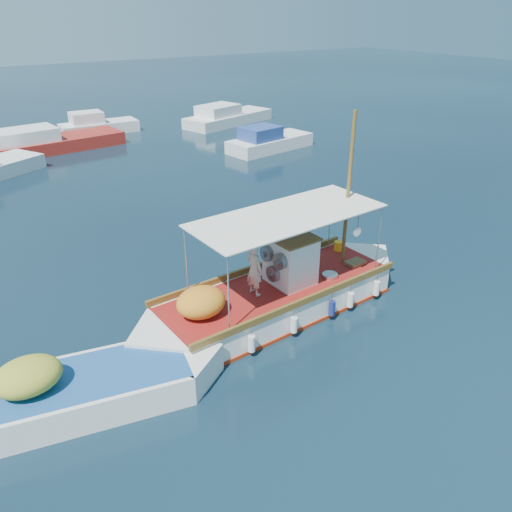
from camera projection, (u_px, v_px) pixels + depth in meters
ground at (286, 300)px, 15.94m from camera, size 160.00×160.00×0.00m
fishing_caique at (276, 297)px, 15.10m from camera, size 9.74×3.11×5.95m
dinghy at (73, 394)px, 11.53m from camera, size 7.06×2.96×1.75m
bg_boat_n at (44, 144)px, 31.98m from camera, size 9.62×3.93×1.80m
bg_boat_ne at (268, 142)px, 32.38m from camera, size 6.17×3.15×1.80m
bg_boat_e at (226, 118)px, 39.50m from camera, size 8.06×4.65×1.80m
bg_boat_far_n at (97, 127)px, 36.64m from camera, size 5.53×2.10×1.80m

